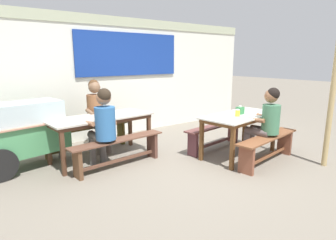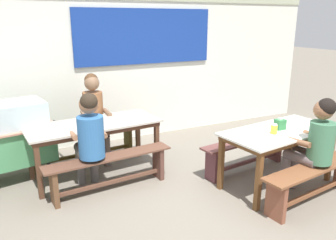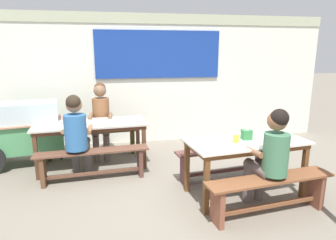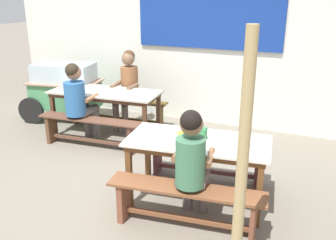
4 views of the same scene
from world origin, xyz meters
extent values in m
plane|color=slate|center=(0.00, 0.00, 0.00)|extent=(40.00, 40.00, 0.00)
cube|color=silver|center=(0.00, 2.48, 1.21)|extent=(7.59, 0.12, 2.42)
cube|color=navy|center=(0.20, 2.39, 1.83)|extent=(2.54, 0.03, 0.94)
cube|color=#BAB3A3|center=(-1.11, 1.16, 0.75)|extent=(1.84, 0.88, 0.03)
cube|color=#503221|center=(-1.11, 1.16, 0.70)|extent=(1.75, 0.81, 0.06)
cube|color=#503221|center=(-0.33, 1.53, 0.34)|extent=(0.06, 0.06, 0.67)
cube|color=#503221|center=(-0.28, 0.92, 0.34)|extent=(0.06, 0.06, 0.67)
cube|color=#503221|center=(-1.94, 1.40, 0.34)|extent=(0.06, 0.06, 0.67)
cube|color=#503221|center=(-1.89, 0.79, 0.34)|extent=(0.06, 0.06, 0.67)
cube|color=silver|center=(0.94, -0.20, 0.75)|extent=(1.63, 0.93, 0.02)
cube|color=brown|center=(0.94, -0.20, 0.70)|extent=(1.55, 0.86, 0.06)
cube|color=brown|center=(1.60, 0.20, 0.34)|extent=(0.07, 0.07, 0.67)
cube|color=brown|center=(1.67, -0.42, 0.34)|extent=(0.07, 0.07, 0.67)
cube|color=brown|center=(0.21, 0.03, 0.34)|extent=(0.07, 0.07, 0.67)
cube|color=brown|center=(0.29, -0.59, 0.34)|extent=(0.07, 0.07, 0.67)
cube|color=#513D18|center=(-1.15, 1.70, 0.46)|extent=(1.74, 0.39, 0.02)
cube|color=#4C3F18|center=(-0.41, 1.76, 0.22)|extent=(0.08, 0.21, 0.44)
cube|color=brown|center=(-1.90, 1.64, 0.22)|extent=(0.08, 0.21, 0.44)
cube|color=#513D18|center=(-1.15, 1.70, 0.11)|extent=(1.44, 0.16, 0.04)
cube|color=brown|center=(-1.07, 0.62, 0.46)|extent=(1.66, 0.40, 0.02)
cube|color=brown|center=(-0.37, 0.67, 0.22)|extent=(0.08, 0.23, 0.44)
cube|color=brown|center=(-1.76, 0.56, 0.22)|extent=(0.08, 0.23, 0.44)
cube|color=brown|center=(-1.07, 0.62, 0.11)|extent=(1.36, 0.16, 0.04)
cube|color=brown|center=(0.88, 0.34, 0.45)|extent=(1.55, 0.43, 0.03)
cube|color=brown|center=(1.52, 0.42, 0.22)|extent=(0.09, 0.22, 0.44)
cube|color=brown|center=(0.24, 0.27, 0.22)|extent=(0.09, 0.22, 0.44)
cube|color=brown|center=(0.88, 0.34, 0.11)|extent=(1.24, 0.20, 0.04)
cube|color=brown|center=(1.01, -0.74, 0.45)|extent=(1.60, 0.48, 0.03)
cube|color=brown|center=(0.35, -0.82, 0.22)|extent=(0.09, 0.25, 0.44)
cube|color=brown|center=(1.01, -0.74, 0.11)|extent=(1.29, 0.20, 0.04)
cube|color=#4D9760|center=(-2.21, 1.54, 0.48)|extent=(1.27, 0.84, 0.47)
cube|color=silver|center=(-2.21, 1.54, 0.89)|extent=(1.14, 0.76, 0.35)
cube|color=tan|center=(-2.21, 1.54, 0.73)|extent=(1.36, 0.94, 0.02)
cylinder|color=#333333|center=(-1.70, 1.63, 0.12)|extent=(0.05, 0.05, 0.24)
cylinder|color=#3F3F3F|center=(-1.46, 1.67, 0.62)|extent=(0.15, 0.64, 0.04)
cylinder|color=#635F5C|center=(-1.18, 0.97, 0.23)|extent=(0.11, 0.11, 0.47)
cylinder|color=#635F5C|center=(-1.36, 0.97, 0.23)|extent=(0.11, 0.11, 0.47)
cylinder|color=#635F5C|center=(-1.19, 0.78, 0.52)|extent=(0.14, 0.42, 0.13)
cylinder|color=#635F5C|center=(-1.37, 0.78, 0.52)|extent=(0.14, 0.42, 0.13)
cylinder|color=#2F639F|center=(-1.28, 0.60, 0.76)|extent=(0.31, 0.31, 0.51)
sphere|color=#986545|center=(-1.28, 0.62, 1.16)|extent=(0.22, 0.22, 0.22)
sphere|color=#2D2319|center=(-1.28, 0.59, 1.20)|extent=(0.21, 0.21, 0.21)
cylinder|color=#986545|center=(-1.10, 0.77, 0.75)|extent=(0.08, 0.31, 0.09)
cylinder|color=#986545|center=(-1.45, 0.78, 0.75)|extent=(0.08, 0.31, 0.10)
cylinder|color=#695C5C|center=(1.08, -0.36, 0.23)|extent=(0.11, 0.11, 0.47)
cylinder|color=#695C5C|center=(0.91, -0.39, 0.23)|extent=(0.11, 0.11, 0.47)
cylinder|color=#695C5C|center=(1.11, -0.54, 0.52)|extent=(0.19, 0.42, 0.13)
cylinder|color=#695C5C|center=(0.93, -0.57, 0.52)|extent=(0.19, 0.42, 0.13)
cylinder|color=#427756|center=(1.05, -0.73, 0.75)|extent=(0.29, 0.29, 0.49)
sphere|color=brown|center=(1.05, -0.72, 1.13)|extent=(0.22, 0.22, 0.22)
sphere|color=black|center=(1.05, -0.74, 1.17)|extent=(0.20, 0.20, 0.20)
cylinder|color=brown|center=(1.18, -0.53, 0.73)|extent=(0.12, 0.31, 0.11)
cylinder|color=brown|center=(0.86, -0.58, 0.73)|extent=(0.11, 0.31, 0.08)
cylinder|color=#695951|center=(-1.06, 1.38, 0.23)|extent=(0.11, 0.11, 0.47)
cylinder|color=#695951|center=(-0.88, 1.38, 0.23)|extent=(0.11, 0.11, 0.47)
cylinder|color=#695951|center=(-1.06, 1.55, 0.52)|extent=(0.14, 0.38, 0.13)
cylinder|color=#695951|center=(-0.88, 1.55, 0.52)|extent=(0.14, 0.38, 0.13)
cylinder|color=brown|center=(-0.97, 1.72, 0.79)|extent=(0.30, 0.30, 0.56)
sphere|color=brown|center=(-0.97, 1.70, 1.21)|extent=(0.22, 0.22, 0.22)
sphere|color=#4C331E|center=(-0.97, 1.73, 1.25)|extent=(0.20, 0.20, 0.20)
cylinder|color=brown|center=(-1.14, 1.54, 0.78)|extent=(0.08, 0.31, 0.10)
cylinder|color=brown|center=(-0.80, 1.53, 0.78)|extent=(0.08, 0.30, 0.07)
cube|color=#337E46|center=(0.96, -0.17, 0.82)|extent=(0.12, 0.10, 0.13)
cube|color=white|center=(0.96, -0.17, 0.90)|extent=(0.05, 0.03, 0.02)
cylinder|color=yellow|center=(0.77, -0.27, 0.81)|extent=(0.08, 0.08, 0.11)
cylinder|color=white|center=(0.77, -0.27, 0.88)|extent=(0.07, 0.07, 0.02)
camera|label=1|loc=(-3.06, -3.34, 1.73)|focal=30.22mm
camera|label=2|loc=(-2.14, -3.21, 2.10)|focal=36.01mm
camera|label=3|loc=(-0.72, -3.57, 1.88)|focal=31.14mm
camera|label=4|loc=(2.10, -3.72, 2.29)|focal=39.15mm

